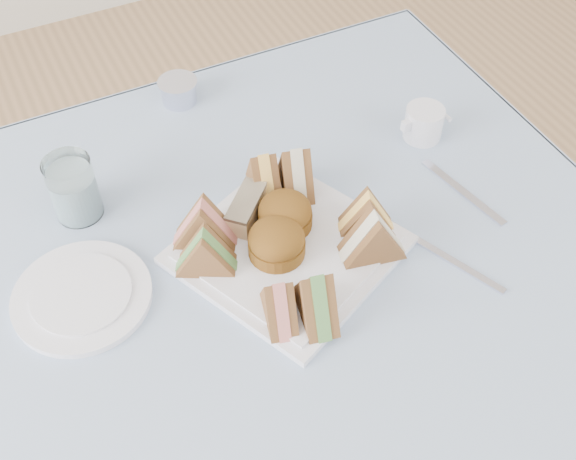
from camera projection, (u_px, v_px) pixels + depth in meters
name	position (u px, v px, depth m)	size (l,w,h in m)	color
table	(294.00, 404.00, 1.30)	(0.90, 0.90, 0.74)	brown
tablecloth	(296.00, 280.00, 1.02)	(1.02, 1.02, 0.01)	#A9C8EC
serving_plate	(288.00, 250.00, 1.04)	(0.27, 0.27, 0.01)	white
sandwich_fl_a	(279.00, 300.00, 0.93)	(0.08, 0.04, 0.07)	brown
sandwich_fl_b	(316.00, 295.00, 0.93)	(0.09, 0.04, 0.08)	brown
sandwich_fr_a	(367.00, 212.00, 1.04)	(0.08, 0.04, 0.07)	brown
sandwich_fr_b	(374.00, 235.00, 1.00)	(0.09, 0.04, 0.08)	brown
sandwich_bl_a	(205.00, 250.00, 0.99)	(0.09, 0.04, 0.08)	brown
sandwich_bl_b	(204.00, 222.00, 1.02)	(0.09, 0.04, 0.08)	brown
sandwich_br_a	(296.00, 169.00, 1.09)	(0.09, 0.04, 0.08)	brown
sandwich_br_b	(264.00, 173.00, 1.09)	(0.08, 0.04, 0.08)	brown
scone_left	(277.00, 241.00, 1.01)	(0.08, 0.08, 0.06)	brown
scone_right	(285.00, 214.00, 1.05)	(0.08, 0.08, 0.05)	brown
pastry_slice	(246.00, 209.00, 1.06)	(0.09, 0.03, 0.04)	tan
side_plate	(82.00, 296.00, 0.99)	(0.19, 0.19, 0.01)	white
water_glass	(73.00, 188.00, 1.06)	(0.07, 0.07, 0.10)	white
tea_strainer	(179.00, 92.00, 1.26)	(0.07, 0.07, 0.04)	silver
knife	(463.00, 192.00, 1.13)	(0.01, 0.17, 0.00)	silver
fork	(445.00, 257.00, 1.04)	(0.01, 0.19, 0.00)	silver
creamer_jug	(424.00, 123.00, 1.19)	(0.06, 0.06, 0.06)	white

